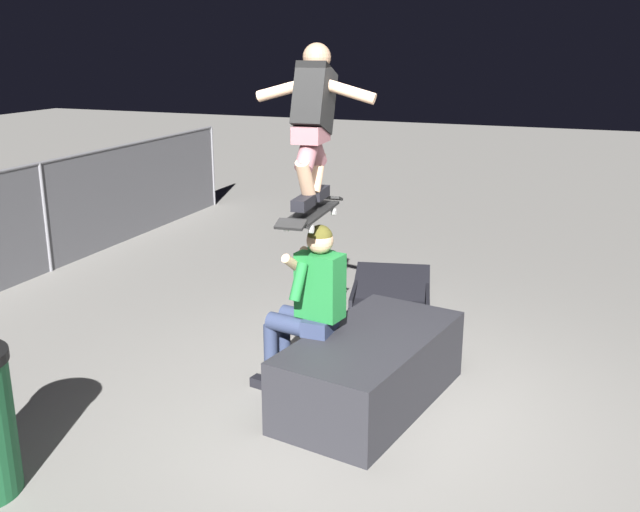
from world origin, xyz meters
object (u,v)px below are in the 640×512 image
object	(u,v)px
person_sitting_on_ledge	(307,300)
kicker_ramp	(391,295)
ledge_box_main	(371,369)
skateboard	(311,213)
skater_airborne	(313,117)

from	to	relation	value
person_sitting_on_ledge	kicker_ramp	world-z (taller)	person_sitting_on_ledge
kicker_ramp	ledge_box_main	bearing A→B (deg)	-167.85
skateboard	skater_airborne	bearing A→B (deg)	4.13
ledge_box_main	person_sitting_on_ledge	xyz separation A→B (m)	(-0.05, 0.50, 0.51)
skateboard	ledge_box_main	bearing A→B (deg)	-82.39
skater_airborne	kicker_ramp	world-z (taller)	skater_airborne
person_sitting_on_ledge	skater_airborne	xyz separation A→B (m)	(0.05, -0.03, 1.37)
ledge_box_main	skater_airborne	xyz separation A→B (m)	(-0.00, 0.46, 1.88)
ledge_box_main	kicker_ramp	size ratio (longest dim) A/B	1.18
skateboard	kicker_ramp	bearing A→B (deg)	0.81
kicker_ramp	person_sitting_on_ledge	bearing A→B (deg)	179.88
skateboard	skater_airborne	size ratio (longest dim) A/B	0.92
skater_airborne	skateboard	bearing A→B (deg)	-175.87
ledge_box_main	kicker_ramp	world-z (taller)	ledge_box_main
person_sitting_on_ledge	kicker_ramp	distance (m)	2.45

